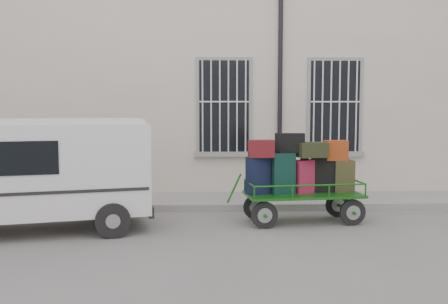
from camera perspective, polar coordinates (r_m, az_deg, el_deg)
ground at (r=9.42m, az=3.04°, el=-8.49°), size 80.00×80.00×0.00m
building at (r=14.67m, az=1.27°, el=8.12°), size 24.00×5.15×6.00m
sidewalk at (r=11.55m, az=2.12°, el=-5.59°), size 24.00×1.70×0.15m
luggage_cart at (r=9.70m, az=8.83°, el=-2.64°), size 2.63×1.25×1.72m
van at (r=9.45m, az=-20.82°, el=-1.67°), size 4.27×2.58×2.01m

